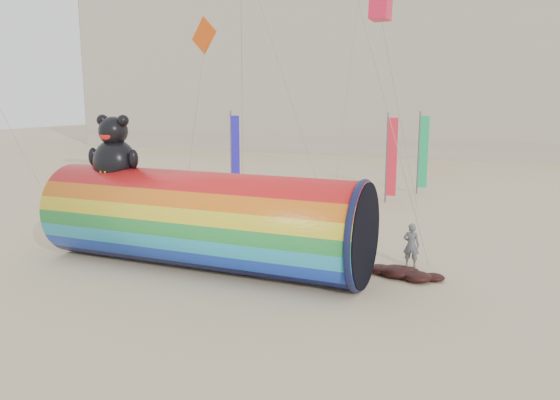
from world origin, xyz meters
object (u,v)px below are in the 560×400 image
at_px(hotel_building, 330,59).
at_px(windsock_assembly, 202,217).
at_px(fabric_bundle, 403,273).
at_px(kite_handler, 411,245).

relative_size(hotel_building, windsock_assembly, 5.06).
bearing_deg(fabric_bundle, windsock_assembly, -167.28).
xyz_separation_m(kite_handler, fabric_bundle, (-0.00, -1.36, -0.63)).
relative_size(hotel_building, fabric_bundle, 23.06).
height_order(hotel_building, windsock_assembly, hotel_building).
bearing_deg(windsock_assembly, fabric_bundle, 12.72).
height_order(windsock_assembly, fabric_bundle, windsock_assembly).
bearing_deg(hotel_building, windsock_assembly, -77.62).
bearing_deg(kite_handler, hotel_building, -67.56).
relative_size(kite_handler, fabric_bundle, 0.61).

